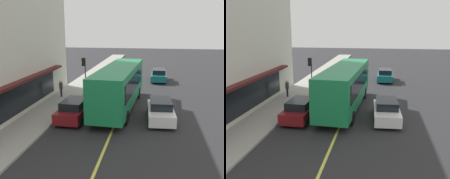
# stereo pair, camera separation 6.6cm
# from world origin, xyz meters

# --- Properties ---
(ground) EXTENTS (120.00, 120.00, 0.00)m
(ground) POSITION_xyz_m (0.00, 0.00, 0.00)
(ground) COLOR #28282B
(sidewalk) EXTENTS (80.00, 2.87, 0.15)m
(sidewalk) POSITION_xyz_m (0.00, 5.69, 0.07)
(sidewalk) COLOR #9E9B93
(sidewalk) RESTS_ON ground
(lane_centre_stripe) EXTENTS (36.00, 0.16, 0.01)m
(lane_centre_stripe) POSITION_xyz_m (0.00, 0.00, 0.00)
(lane_centre_stripe) COLOR #D8D14C
(lane_centre_stripe) RESTS_ON ground
(bus) EXTENTS (11.25, 3.14, 3.50)m
(bus) POSITION_xyz_m (0.04, 0.17, 1.99)
(bus) COLOR #197F47
(bus) RESTS_ON ground
(traffic_light) EXTENTS (0.30, 0.52, 3.20)m
(traffic_light) POSITION_xyz_m (6.74, 4.99, 2.53)
(traffic_light) COLOR #2D2D33
(traffic_light) RESTS_ON sidewalk
(car_teal) EXTENTS (4.32, 1.90, 1.52)m
(car_teal) POSITION_xyz_m (11.85, -3.16, 0.74)
(car_teal) COLOR #14666B
(car_teal) RESTS_ON ground
(car_white) EXTENTS (4.38, 2.03, 1.52)m
(car_white) POSITION_xyz_m (-2.31, -3.15, 0.74)
(car_white) COLOR white
(car_white) RESTS_ON ground
(car_maroon) EXTENTS (4.36, 1.97, 1.52)m
(car_maroon) POSITION_xyz_m (-3.07, 3.04, 0.74)
(car_maroon) COLOR maroon
(car_maroon) RESTS_ON ground
(pedestrian_mid_block) EXTENTS (0.34, 0.34, 1.55)m
(pedestrian_mid_block) POSITION_xyz_m (2.32, 6.05, 1.07)
(pedestrian_mid_block) COLOR black
(pedestrian_mid_block) RESTS_ON sidewalk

